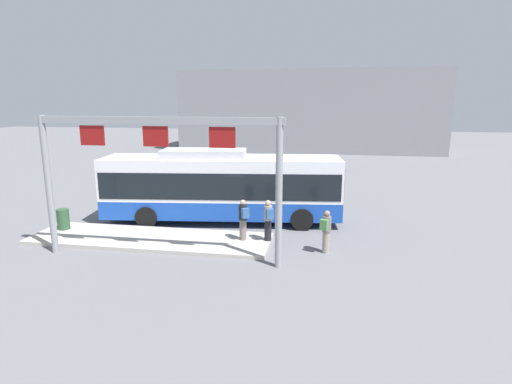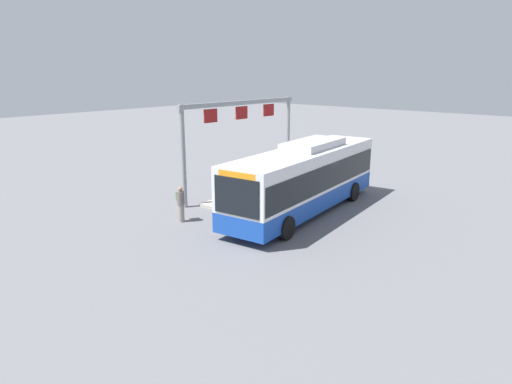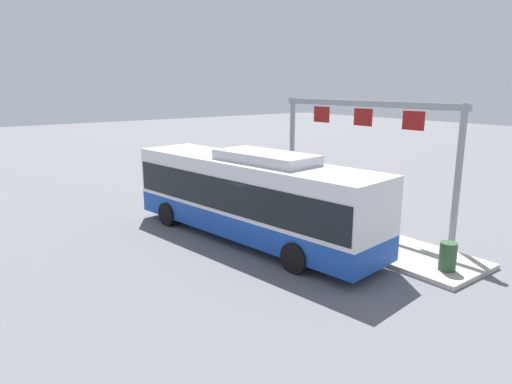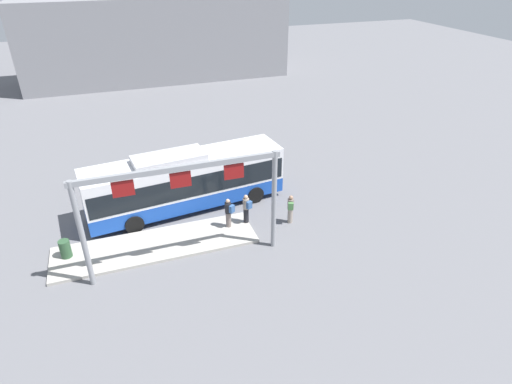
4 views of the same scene
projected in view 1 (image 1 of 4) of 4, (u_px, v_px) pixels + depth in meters
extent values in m
plane|color=slate|center=(223.00, 221.00, 20.12)|extent=(120.00, 120.00, 0.00)
cube|color=#B2ADA3|center=(150.00, 239.00, 17.35)|extent=(10.00, 2.80, 0.16)
cube|color=#1947AD|center=(222.00, 206.00, 19.95)|extent=(11.27, 3.79, 0.85)
cube|color=silver|center=(222.00, 177.00, 19.64)|extent=(11.27, 3.79, 1.90)
cube|color=black|center=(222.00, 182.00, 19.69)|extent=(11.05, 3.81, 1.20)
cube|color=black|center=(340.00, 181.00, 19.41)|extent=(0.29, 2.11, 1.50)
cube|color=#B7B7BC|center=(204.00, 153.00, 19.43)|extent=(4.05, 2.20, 0.36)
cube|color=orange|center=(340.00, 162.00, 19.22)|extent=(0.33, 1.75, 0.28)
cylinder|color=black|center=(299.00, 206.00, 21.00)|extent=(1.03, 0.42, 1.00)
cylinder|color=black|center=(302.00, 219.00, 18.66)|extent=(1.03, 0.42, 1.00)
cylinder|color=black|center=(161.00, 204.00, 21.33)|extent=(1.03, 0.42, 1.00)
cylinder|color=black|center=(147.00, 217.00, 18.99)|extent=(1.03, 0.42, 1.00)
cylinder|color=gray|center=(326.00, 242.00, 15.94)|extent=(0.37, 0.37, 0.85)
cylinder|color=slate|center=(327.00, 224.00, 15.78)|extent=(0.44, 0.44, 0.60)
sphere|color=#9E755B|center=(327.00, 213.00, 15.69)|extent=(0.22, 0.22, 0.22)
cube|color=#4C8447|center=(324.00, 225.00, 15.56)|extent=(0.33, 0.27, 0.40)
cylinder|color=slate|center=(243.00, 230.00, 16.92)|extent=(0.39, 0.39, 0.85)
cylinder|color=black|center=(243.00, 212.00, 16.76)|extent=(0.47, 0.47, 0.60)
sphere|color=tan|center=(243.00, 202.00, 16.67)|extent=(0.22, 0.22, 0.22)
cube|color=#335993|center=(245.00, 213.00, 16.53)|extent=(0.33, 0.31, 0.40)
cylinder|color=black|center=(268.00, 230.00, 16.85)|extent=(0.37, 0.37, 0.85)
cylinder|color=gray|center=(268.00, 213.00, 16.69)|extent=(0.45, 0.45, 0.60)
sphere|color=tan|center=(268.00, 203.00, 16.60)|extent=(0.22, 0.22, 0.22)
cube|color=#335993|center=(270.00, 214.00, 16.43)|extent=(0.33, 0.28, 0.40)
cylinder|color=gray|center=(49.00, 186.00, 15.52)|extent=(0.24, 0.24, 5.20)
cylinder|color=gray|center=(279.00, 195.00, 14.12)|extent=(0.24, 0.24, 5.20)
cube|color=gray|center=(155.00, 120.00, 14.28)|extent=(9.01, 0.20, 0.24)
cube|color=maroon|center=(92.00, 135.00, 14.79)|extent=(0.90, 0.08, 0.70)
cube|color=maroon|center=(156.00, 136.00, 14.40)|extent=(0.90, 0.08, 0.70)
cube|color=maroon|center=(222.00, 137.00, 14.02)|extent=(0.90, 0.08, 0.70)
cube|color=gray|center=(310.00, 111.00, 47.16)|extent=(28.37, 8.00, 8.77)
cylinder|color=#2D5133|center=(63.00, 219.00, 18.30)|extent=(0.52, 0.52, 0.90)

